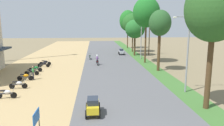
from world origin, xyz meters
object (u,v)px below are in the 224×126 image
at_px(parked_motorbike_nearest, 6,93).
at_px(car_hatchback_silver, 121,51).
at_px(streetlamp_mid, 141,33).
at_px(utility_pole_near, 149,33).
at_px(parked_motorbike_second, 18,84).
at_px(motorbike_ahead_second, 90,56).
at_px(motorbike_foreground_rider, 97,60).
at_px(median_tree_third, 146,13).
at_px(median_tree_second, 160,24).
at_px(parked_motorbike_fourth, 32,72).
at_px(street_signboard, 36,119).
at_px(median_tree_fourth, 135,29).
at_px(pedestrian_on_shoulder, 33,72).
at_px(car_hatchback_yellow, 93,105).
at_px(parked_motorbike_third, 25,76).
at_px(parked_motorbike_fifth, 36,68).
at_px(parked_motorbike_seventh, 45,62).
at_px(median_tree_sixth, 128,21).
at_px(median_tree_fifth, 133,24).
at_px(streetlamp_near, 188,48).
at_px(median_tree_nearest, 214,9).
at_px(parked_motorbike_sixth, 44,64).

height_order(parked_motorbike_nearest, car_hatchback_silver, car_hatchback_silver).
relative_size(streetlamp_mid, utility_pole_near, 0.95).
distance_m(parked_motorbike_second, motorbike_ahead_second, 18.65).
bearing_deg(motorbike_foreground_rider, median_tree_third, 10.36).
distance_m(median_tree_second, median_tree_third, 6.47).
height_order(parked_motorbike_fourth, street_signboard, street_signboard).
distance_m(parked_motorbike_nearest, median_tree_fourth, 29.38).
xyz_separation_m(pedestrian_on_shoulder, car_hatchback_yellow, (6.99, -10.29, -0.22)).
bearing_deg(parked_motorbike_third, car_hatchback_yellow, -51.91).
bearing_deg(parked_motorbike_second, parked_motorbike_fifth, 92.59).
height_order(parked_motorbike_nearest, utility_pole_near, utility_pole_near).
xyz_separation_m(parked_motorbike_seventh, car_hatchback_silver, (13.34, 10.43, 0.19)).
height_order(parked_motorbike_fifth, median_tree_third, median_tree_third).
xyz_separation_m(parked_motorbike_seventh, median_tree_sixth, (16.52, 22.28, 6.69)).
distance_m(pedestrian_on_shoulder, utility_pole_near, 26.33).
height_order(parked_motorbike_second, motorbike_ahead_second, motorbike_ahead_second).
bearing_deg(parked_motorbike_seventh, parked_motorbike_third, -91.53).
relative_size(median_tree_fourth, median_tree_fifth, 0.83).
bearing_deg(parked_motorbike_nearest, median_tree_third, 44.83).
distance_m(parked_motorbike_third, median_tree_fifth, 29.74).
bearing_deg(median_tree_second, car_hatchback_yellow, -123.15).
relative_size(parked_motorbike_second, median_tree_fourth, 0.25).
bearing_deg(parked_motorbike_second, car_hatchback_silver, 59.62).
bearing_deg(median_tree_fourth, streetlamp_near, -89.04).
bearing_deg(median_tree_nearest, median_tree_fourth, 90.66).
height_order(parked_motorbike_fifth, median_tree_fourth, median_tree_fourth).
relative_size(parked_motorbike_fourth, motorbike_ahead_second, 1.00).
relative_size(parked_motorbike_third, parked_motorbike_sixth, 1.00).
relative_size(median_tree_second, median_tree_third, 0.78).
bearing_deg(parked_motorbike_third, parked_motorbike_second, -84.51).
height_order(parked_motorbike_nearest, median_tree_fifth, median_tree_fifth).
bearing_deg(car_hatchback_silver, streetlamp_mid, -60.62).
relative_size(parked_motorbike_fifth, median_tree_fourth, 0.25).
relative_size(parked_motorbike_fifth, car_hatchback_silver, 0.90).
bearing_deg(car_hatchback_yellow, parked_motorbike_nearest, 152.38).
height_order(street_signboard, streetlamp_mid, streetlamp_mid).
bearing_deg(parked_motorbike_third, streetlamp_mid, 40.51).
distance_m(median_tree_nearest, utility_pole_near, 28.53).
bearing_deg(parked_motorbike_fifth, median_tree_third, 18.73).
xyz_separation_m(median_tree_third, streetlamp_near, (0.19, -15.57, -4.01)).
xyz_separation_m(median_tree_sixth, streetlamp_near, (-0.19, -36.86, -2.99)).
bearing_deg(utility_pole_near, parked_motorbike_third, -135.84).
distance_m(median_tree_sixth, car_hatchback_yellow, 42.72).
relative_size(parked_motorbike_seventh, street_signboard, 1.20).
relative_size(median_tree_sixth, car_hatchback_silver, 4.95).
xyz_separation_m(parked_motorbike_nearest, parked_motorbike_third, (-0.26, 5.99, 0.00)).
bearing_deg(car_hatchback_silver, streetlamp_near, -83.17).
bearing_deg(median_tree_third, pedestrian_on_shoulder, -148.18).
bearing_deg(street_signboard, motorbike_ahead_second, 84.54).
distance_m(parked_motorbike_nearest, median_tree_second, 20.11).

